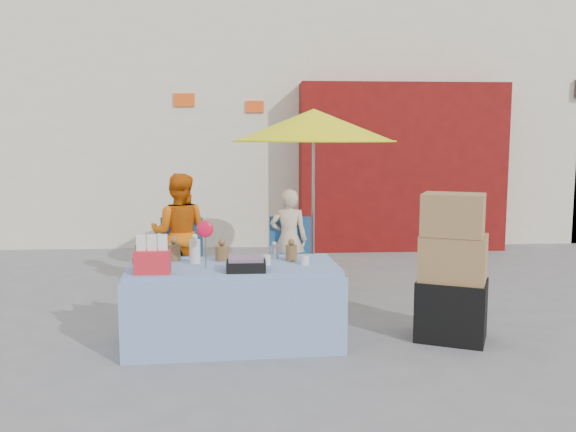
{
  "coord_description": "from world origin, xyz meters",
  "views": [
    {
      "loc": [
        -0.22,
        -5.26,
        1.75
      ],
      "look_at": [
        0.17,
        0.6,
        1.0
      ],
      "focal_mm": 38.0,
      "sensor_mm": 36.0,
      "label": 1
    }
  ],
  "objects": [
    {
      "name": "ground",
      "position": [
        0.0,
        0.0,
        0.0
      ],
      "size": [
        80.0,
        80.0,
        0.0
      ],
      "primitive_type": "plane",
      "color": "slate",
      "rests_on": "ground"
    },
    {
      "name": "backdrop",
      "position": [
        0.52,
        7.52,
        3.1
      ],
      "size": [
        14.0,
        8.0,
        7.8
      ],
      "color": "silver",
      "rests_on": "ground"
    },
    {
      "name": "market_table",
      "position": [
        -0.35,
        -0.19,
        0.35
      ],
      "size": [
        1.84,
        0.94,
        1.09
      ],
      "rotation": [
        0.0,
        0.0,
        0.06
      ],
      "color": "#7FA2CB",
      "rests_on": "ground"
    },
    {
      "name": "chair_left",
      "position": [
        -1.0,
        1.52,
        0.26
      ],
      "size": [
        0.52,
        0.52,
        0.85
      ],
      "rotation": [
        0.0,
        0.0,
        -0.1
      ],
      "color": "navy",
      "rests_on": "ground"
    },
    {
      "name": "chair_right",
      "position": [
        0.25,
        1.52,
        0.26
      ],
      "size": [
        0.52,
        0.52,
        0.85
      ],
      "rotation": [
        0.0,
        0.0,
        -0.1
      ],
      "color": "navy",
      "rests_on": "ground"
    },
    {
      "name": "vendor_orange",
      "position": [
        -1.0,
        1.66,
        0.68
      ],
      "size": [
        0.71,
        0.58,
        1.36
      ],
      "primitive_type": "imported",
      "rotation": [
        0.0,
        0.0,
        3.04
      ],
      "color": "#DD600B",
      "rests_on": "ground"
    },
    {
      "name": "vendor_beige",
      "position": [
        0.25,
        1.66,
        0.59
      ],
      "size": [
        0.46,
        0.32,
        1.18
      ],
      "primitive_type": "imported",
      "rotation": [
        0.0,
        0.0,
        3.04
      ],
      "color": "beige",
      "rests_on": "ground"
    },
    {
      "name": "umbrella",
      "position": [
        0.55,
        1.81,
        1.89
      ],
      "size": [
        1.9,
        1.9,
        2.09
      ],
      "color": "gray",
      "rests_on": "ground"
    },
    {
      "name": "box_stack",
      "position": [
        1.54,
        -0.2,
        0.59
      ],
      "size": [
        0.72,
        0.67,
        1.28
      ],
      "rotation": [
        0.0,
        0.0,
        -0.44
      ],
      "color": "black",
      "rests_on": "ground"
    },
    {
      "name": "tarp_bundle",
      "position": [
        -0.83,
        -0.2,
        0.16
      ],
      "size": [
        0.78,
        0.67,
        0.31
      ],
      "primitive_type": "ellipsoid",
      "rotation": [
        0.0,
        0.0,
        -0.18
      ],
      "color": "#FEF61A",
      "rests_on": "ground"
    }
  ]
}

